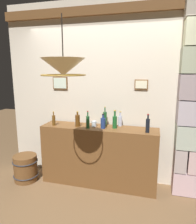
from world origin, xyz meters
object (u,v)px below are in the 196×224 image
object	(u,v)px
liquor_bottle_rye	(148,125)
wooden_barrel	(26,168)
liquor_bottle_whiskey	(105,119)
liquor_bottle_gin	(88,122)
liquor_bottle_scotch	(120,120)
glass_tumbler_highball	(77,122)
glass_tumbler_rocks	(94,124)
pendant_lamp	(63,67)
liquor_bottle_mezcal	(103,123)
liquor_bottle_port	(78,120)
liquor_bottle_sherry	(54,120)
liquor_bottle_rum	(115,121)

from	to	relation	value
liquor_bottle_rye	wooden_barrel	size ratio (longest dim) A/B	0.61
liquor_bottle_whiskey	liquor_bottle_gin	bearing A→B (deg)	-139.70
liquor_bottle_scotch	glass_tumbler_highball	bearing A→B (deg)	-170.66
liquor_bottle_whiskey	liquor_bottle_rye	size ratio (longest dim) A/B	1.17
liquor_bottle_gin	liquor_bottle_whiskey	world-z (taller)	liquor_bottle_whiskey
glass_tumbler_highball	glass_tumbler_rocks	bearing A→B (deg)	-7.00
liquor_bottle_rye	wooden_barrel	bearing A→B (deg)	-175.71
liquor_bottle_gin	wooden_barrel	world-z (taller)	liquor_bottle_gin
liquor_bottle_gin	pendant_lamp	size ratio (longest dim) A/B	0.44
liquor_bottle_mezcal	glass_tumbler_rocks	size ratio (longest dim) A/B	2.52
liquor_bottle_scotch	liquor_bottle_mezcal	bearing A→B (deg)	-137.05
liquor_bottle_gin	liquor_bottle_scotch	xyz separation A→B (m)	(0.45, 0.26, -0.01)
liquor_bottle_port	liquor_bottle_gin	bearing A→B (deg)	-17.36
liquor_bottle_port	liquor_bottle_mezcal	size ratio (longest dim) A/B	1.06
liquor_bottle_mezcal	wooden_barrel	xyz separation A→B (m)	(-1.29, -0.18, -0.82)
liquor_bottle_gin	glass_tumbler_rocks	bearing A→B (deg)	59.52
wooden_barrel	glass_tumbler_highball	bearing A→B (deg)	18.63
liquor_bottle_sherry	liquor_bottle_mezcal	size ratio (longest dim) A/B	1.01
glass_tumbler_highball	pendant_lamp	world-z (taller)	pendant_lamp
pendant_lamp	liquor_bottle_whiskey	bearing A→B (deg)	79.68
liquor_bottle_port	liquor_bottle_sherry	world-z (taller)	liquor_bottle_port
liquor_bottle_rye	glass_tumbler_rocks	world-z (taller)	liquor_bottle_rye
liquor_bottle_sherry	wooden_barrel	xyz separation A→B (m)	(-0.48, -0.14, -0.82)
pendant_lamp	liquor_bottle_gin	bearing A→B (deg)	91.80
liquor_bottle_rye	glass_tumbler_highball	world-z (taller)	liquor_bottle_rye
glass_tumbler_rocks	wooden_barrel	bearing A→B (deg)	-167.94
liquor_bottle_gin	liquor_bottle_mezcal	xyz separation A→B (m)	(0.23, 0.05, -0.01)
liquor_bottle_sherry	liquor_bottle_scotch	bearing A→B (deg)	13.51
liquor_bottle_scotch	wooden_barrel	xyz separation A→B (m)	(-1.51, -0.39, -0.82)
liquor_bottle_sherry	liquor_bottle_whiskey	size ratio (longest dim) A/B	0.73
pendant_lamp	liquor_bottle_sherry	bearing A→B (deg)	124.25
liquor_bottle_gin	glass_tumbler_rocks	world-z (taller)	liquor_bottle_gin
liquor_bottle_whiskey	liquor_bottle_mezcal	distance (m)	0.14
liquor_bottle_whiskey	glass_tumbler_rocks	size ratio (longest dim) A/B	3.49
liquor_bottle_sherry	wooden_barrel	world-z (taller)	liquor_bottle_sherry
liquor_bottle_port	liquor_bottle_rye	world-z (taller)	liquor_bottle_rye
liquor_bottle_port	liquor_bottle_mezcal	xyz separation A→B (m)	(0.42, -0.01, -0.01)
liquor_bottle_port	liquor_bottle_scotch	xyz separation A→B (m)	(0.64, 0.20, -0.01)
liquor_bottle_gin	liquor_bottle_rum	distance (m)	0.41
pendant_lamp	liquor_bottle_rye	bearing A→B (deg)	46.15
liquor_bottle_port	liquor_bottle_whiskey	size ratio (longest dim) A/B	0.77
liquor_bottle_whiskey	glass_tumbler_highball	size ratio (longest dim) A/B	3.49
liquor_bottle_sherry	liquor_bottle_mezcal	xyz separation A→B (m)	(0.80, 0.04, 0.00)
liquor_bottle_rye	liquor_bottle_sherry	bearing A→B (deg)	-179.91
liquor_bottle_rye	pendant_lamp	world-z (taller)	pendant_lamp
glass_tumbler_rocks	liquor_bottle_scotch	bearing A→B (deg)	21.28
pendant_lamp	liquor_bottle_port	bearing A→B (deg)	103.04
liquor_bottle_rye	wooden_barrel	distance (m)	2.13
liquor_bottle_gin	glass_tumbler_highball	size ratio (longest dim) A/B	3.00
liquor_bottle_gin	pendant_lamp	distance (m)	1.19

